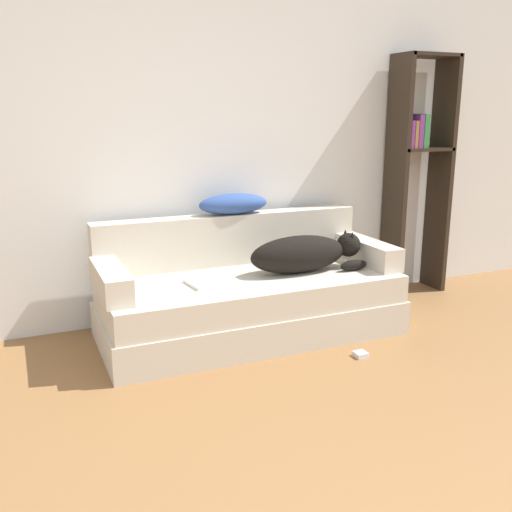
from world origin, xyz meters
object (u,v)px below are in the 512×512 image
object	(u,v)px
dog	(305,253)
throw_pillow	(233,204)
laptop	(212,282)
bookshelf	(418,163)
couch	(250,306)
power_adapter	(360,354)

from	to	relation	value
dog	throw_pillow	size ratio (longest dim) A/B	1.63
laptop	bookshelf	size ratio (longest dim) A/B	0.18
throw_pillow	bookshelf	size ratio (longest dim) A/B	0.27
dog	laptop	bearing A→B (deg)	-179.53
couch	throw_pillow	xyz separation A→B (m)	(0.02, 0.33, 0.59)
laptop	couch	bearing A→B (deg)	3.45
laptop	bookshelf	world-z (taller)	bookshelf
bookshelf	dog	bearing A→B (deg)	-161.33
couch	bookshelf	size ratio (longest dim) A/B	1.04
couch	throw_pillow	distance (m)	0.68
couch	power_adapter	xyz separation A→B (m)	(0.45, -0.58, -0.17)
couch	bookshelf	xyz separation A→B (m)	(1.51, 0.34, 0.81)
throw_pillow	power_adapter	xyz separation A→B (m)	(0.42, -0.91, -0.77)
couch	laptop	distance (m)	0.34
couch	dog	bearing A→B (deg)	-7.38
laptop	throw_pillow	distance (m)	0.62
laptop	power_adapter	size ratio (longest dim) A/B	4.41
throw_pillow	power_adapter	bearing A→B (deg)	-65.06
dog	power_adapter	xyz separation A→B (m)	(0.09, -0.53, -0.49)
laptop	power_adapter	world-z (taller)	laptop
power_adapter	throw_pillow	bearing A→B (deg)	114.94
couch	power_adapter	bearing A→B (deg)	-52.37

